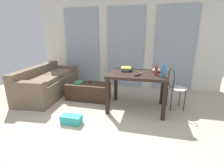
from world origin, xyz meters
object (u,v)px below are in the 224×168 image
at_px(couch, 48,83).
at_px(bowl, 156,70).
at_px(coffee_table, 88,91).
at_px(book_stack, 126,69).
at_px(shoebox, 71,119).
at_px(magazine, 79,82).
at_px(wire_chair, 174,84).
at_px(tv_remote_primary, 90,82).
at_px(bottle_near, 163,71).
at_px(tv_remote_on_table, 138,75).
at_px(scissors, 142,73).
at_px(bottle_far, 156,70).
at_px(craft_table, 137,78).

relative_size(couch, bowl, 12.06).
relative_size(coffee_table, bowl, 6.00).
height_order(book_stack, shoebox, book_stack).
bearing_deg(magazine, wire_chair, -8.83).
bearing_deg(wire_chair, tv_remote_primary, 174.23).
height_order(tv_remote_primary, shoebox, tv_remote_primary).
bearing_deg(wire_chair, bottle_near, -123.62).
bearing_deg(bowl, tv_remote_on_table, -132.52).
bearing_deg(book_stack, shoebox, -126.81).
relative_size(scissors, shoebox, 0.29).
bearing_deg(couch, scissors, -6.72).
relative_size(coffee_table, bottle_far, 4.47).
xyz_separation_m(bottle_far, tv_remote_on_table, (-0.33, -0.11, -0.08)).
relative_size(coffee_table, wire_chair, 1.16).
bearing_deg(bottle_far, bowl, 87.41).
distance_m(bowl, book_stack, 0.62).
distance_m(book_stack, magazine, 1.23).
distance_m(bottle_far, scissors, 0.30).
height_order(bottle_near, shoebox, bottle_near).
bearing_deg(scissors, coffee_table, 169.48).
height_order(coffee_table, wire_chair, wire_chair).
bearing_deg(coffee_table, wire_chair, -2.37).
xyz_separation_m(bottle_far, book_stack, (-0.61, 0.25, -0.05)).
relative_size(couch, wire_chair, 2.33).
height_order(tv_remote_on_table, scissors, tv_remote_on_table).
bearing_deg(couch, magazine, -1.89).
relative_size(bottle_near, tv_remote_primary, 1.57).
relative_size(couch, tv_remote_on_table, 11.09).
height_order(craft_table, bottle_far, bottle_far).
height_order(book_stack, magazine, book_stack).
relative_size(bottle_near, book_stack, 0.91).
bearing_deg(craft_table, bowl, 25.58).
bearing_deg(tv_remote_primary, scissors, -21.97).
xyz_separation_m(craft_table, bottle_far, (0.35, -0.09, 0.20)).
relative_size(coffee_table, book_stack, 3.52).
bearing_deg(bottle_far, tv_remote_on_table, -161.57).
height_order(wire_chair, bowl, wire_chair).
distance_m(couch, tv_remote_primary, 1.13).
height_order(wire_chair, tv_remote_primary, wire_chair).
relative_size(tv_remote_primary, shoebox, 0.45).
distance_m(couch, tv_remote_on_table, 2.41).
xyz_separation_m(coffee_table, tv_remote_primary, (0.00, 0.11, 0.21)).
bearing_deg(wire_chair, shoebox, -148.96).
xyz_separation_m(craft_table, bowl, (0.36, 0.17, 0.15)).
relative_size(couch, tv_remote_primary, 12.21).
xyz_separation_m(bottle_near, book_stack, (-0.72, 0.38, -0.07)).
distance_m(bottle_near, shoebox, 1.83).
height_order(wire_chair, scissors, wire_chair).
distance_m(craft_table, bottle_far, 0.41).
distance_m(coffee_table, wire_chair, 1.93).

